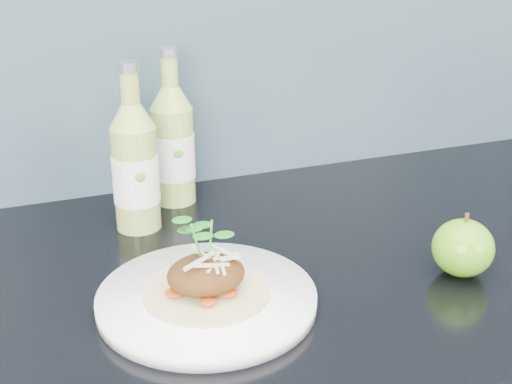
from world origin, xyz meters
The scene contains 5 objects.
dinner_plate centered at (-0.09, 1.62, 0.91)m, with size 0.26×0.26×0.02m.
pork_taco centered at (-0.09, 1.62, 0.94)m, with size 0.14×0.14×0.09m.
green_apple centered at (0.22, 1.59, 0.93)m, with size 0.08×0.08×0.08m.
cider_bottle_left centered at (-0.11, 1.85, 0.99)m, with size 0.08×0.08×0.23m.
cider_bottle_right centered at (-0.05, 1.92, 0.99)m, with size 0.08×0.08×0.23m.
Camera 1 is at (-0.27, 0.98, 1.32)m, focal length 50.00 mm.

